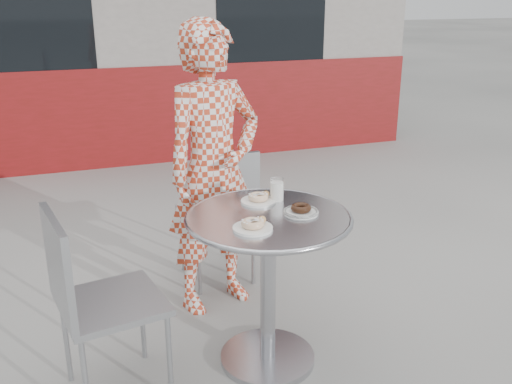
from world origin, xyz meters
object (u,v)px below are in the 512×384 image
object	(u,v)px
plate_far	(259,199)
milk_cup	(277,190)
seated_person	(214,170)
plate_checker	(301,211)
chair_left	(112,339)
bistro_table	(268,253)
chair_far	(218,239)
plate_near	(253,225)

from	to	relation	value
plate_far	milk_cup	world-z (taller)	milk_cup
seated_person	plate_checker	size ratio (longest dim) A/B	9.83
chair_left	bistro_table	bearing A→B (deg)	-101.35
seated_person	milk_cup	xyz separation A→B (m)	(0.18, -0.46, 0.02)
chair_left	milk_cup	size ratio (longest dim) A/B	8.15
chair_far	chair_left	xyz separation A→B (m)	(-0.73, -0.89, 0.01)
seated_person	milk_cup	size ratio (longest dim) A/B	14.73
bistro_table	seated_person	xyz separation A→B (m)	(-0.08, 0.64, 0.22)
plate_far	milk_cup	size ratio (longest dim) A/B	1.53
chair_left	plate_near	distance (m)	0.80
plate_far	plate_checker	size ratio (longest dim) A/B	1.02
chair_far	plate_near	bearing A→B (deg)	79.65
chair_left	milk_cup	xyz separation A→B (m)	(0.83, 0.16, 0.54)
bistro_table	milk_cup	xyz separation A→B (m)	(0.11, 0.17, 0.24)
seated_person	bistro_table	bearing A→B (deg)	-101.07
chair_far	plate_checker	world-z (taller)	chair_far
plate_near	milk_cup	size ratio (longest dim) A/B	1.57
plate_far	chair_far	bearing A→B (deg)	90.65
chair_far	plate_checker	distance (m)	1.07
plate_far	plate_checker	distance (m)	0.24
chair_left	plate_near	size ratio (longest dim) A/B	5.18
chair_left	seated_person	xyz separation A→B (m)	(0.64, 0.62, 0.52)
chair_far	chair_left	world-z (taller)	chair_left
bistro_table	chair_far	distance (m)	0.96
chair_far	chair_left	distance (m)	1.15
bistro_table	chair_left	xyz separation A→B (m)	(-0.72, 0.01, -0.31)
chair_far	plate_checker	size ratio (longest dim) A/B	5.26
chair_left	milk_cup	bearing A→B (deg)	-89.30
bistro_table	plate_checker	size ratio (longest dim) A/B	4.74
milk_cup	plate_checker	bearing A→B (deg)	-78.91
bistro_table	chair_left	bearing A→B (deg)	178.89
chair_far	plate_checker	bearing A→B (deg)	94.97
bistro_table	plate_checker	xyz separation A→B (m)	(0.15, -0.02, 0.20)
chair_left	plate_checker	size ratio (longest dim) A/B	5.44
bistro_table	plate_checker	bearing A→B (deg)	-9.51
milk_cup	seated_person	bearing A→B (deg)	111.57
chair_left	plate_near	xyz separation A→B (m)	(0.60, -0.14, 0.51)
chair_far	seated_person	size ratio (longest dim) A/B	0.53
plate_checker	milk_cup	distance (m)	0.21
plate_far	milk_cup	distance (m)	0.10
bistro_table	milk_cup	distance (m)	0.31
seated_person	plate_far	bearing A→B (deg)	-96.65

